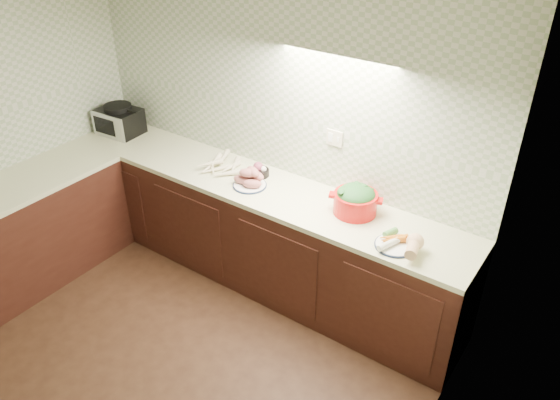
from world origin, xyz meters
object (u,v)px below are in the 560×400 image
Objects in this scene: toaster_oven at (119,120)px; parsnip_pile at (222,166)px; onion_bowl at (260,171)px; dutch_oven at (356,200)px; sweet_potato_plate at (250,179)px; veg_plate at (404,242)px.

toaster_oven is 1.24m from parsnip_pile.
dutch_oven is at bearing -2.65° from onion_bowl.
sweet_potato_plate is 0.18m from onion_bowl.
parsnip_pile is at bearing 168.77° from sweet_potato_plate.
toaster_oven is at bearing 177.12° from sweet_potato_plate.
sweet_potato_plate is (0.35, -0.07, 0.03)m from parsnip_pile.
toaster_oven is 1.53× the size of sweet_potato_plate.
toaster_oven is 2.67× the size of onion_bowl.
sweet_potato_plate is at bearing -11.23° from parsnip_pile.
dutch_oven is at bearing 157.38° from veg_plate.
sweet_potato_plate is (1.58, -0.08, -0.07)m from toaster_oven.
dutch_oven is (1.19, 0.06, 0.07)m from parsnip_pile.
parsnip_pile is at bearing 175.42° from veg_plate.
dutch_oven is (2.42, 0.05, -0.02)m from toaster_oven.
sweet_potato_plate is 0.85m from dutch_oven.
dutch_oven is 0.51m from veg_plate.
dutch_oven is at bearing 2.91° from parsnip_pile.
parsnip_pile is 1.66m from veg_plate.
veg_plate is at bearing -4.58° from parsnip_pile.
veg_plate is at bearing -6.99° from toaster_oven.
parsnip_pile is 2.54× the size of onion_bowl.
dutch_oven is at bearing -2.98° from toaster_oven.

